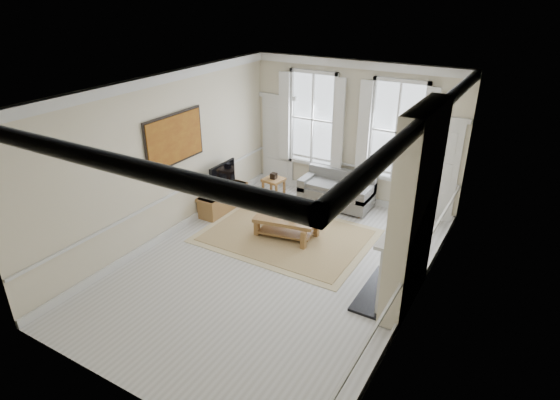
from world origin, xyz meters
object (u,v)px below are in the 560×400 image
Objects in this scene: tv_stand at (223,200)px; sofa at (337,191)px; coffee_table at (287,219)px; side_table at (274,183)px.

sofa is at bearing 36.01° from tv_stand.
sofa is at bearing 70.85° from coffee_table.
coffee_table is at bearing -50.61° from side_table.
tv_stand is (-2.23, -1.62, -0.10)m from sofa.
sofa reaches higher than side_table.
tv_stand is (-1.94, 0.37, -0.15)m from coffee_table.
side_table is 1.34m from tv_stand.
tv_stand is at bearing -124.40° from side_table.
coffee_table is (-0.28, -1.99, 0.05)m from sofa.
coffee_table is 1.01× the size of tv_stand.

